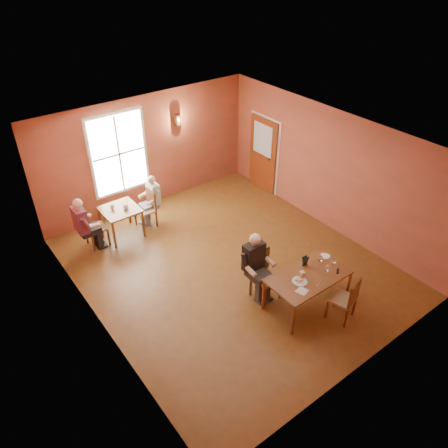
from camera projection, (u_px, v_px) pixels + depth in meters
ground at (229, 266)px, 9.82m from camera, size 6.00×7.00×0.01m
wall_back at (147, 152)px, 11.28m from camera, size 6.00×0.04×3.00m
wall_front at (370, 309)px, 6.66m from camera, size 6.00×0.04×3.00m
wall_left at (91, 267)px, 7.48m from camera, size 0.04×7.00×3.00m
wall_right at (329, 170)px, 10.46m from camera, size 0.04×7.00×3.00m
ceiling at (230, 142)px, 8.12m from camera, size 6.00×7.00×0.04m
window at (119, 154)px, 10.74m from camera, size 1.36×0.10×1.96m
door at (263, 155)px, 12.20m from camera, size 0.12×1.04×2.10m
wall_sconce at (177, 120)px, 11.27m from camera, size 0.16×0.16×0.28m
main_table at (306, 290)px, 8.63m from camera, size 1.62×0.91×0.76m
chair_diner_main at (266, 277)px, 8.73m from camera, size 0.47×0.47×1.07m
diner_main at (268, 271)px, 8.61m from camera, size 0.56×0.56×1.41m
chair_empty at (342, 298)px, 8.29m from camera, size 0.54×0.54×0.99m
plate_food at (300, 281)px, 8.26m from camera, size 0.36×0.36×0.04m
sandwich at (302, 275)px, 8.34m from camera, size 0.10×0.09×0.12m
goblet_a at (320, 260)px, 8.65m from camera, size 0.10×0.10×0.20m
goblet_b at (334, 262)px, 8.60m from camera, size 0.10×0.10×0.20m
goblet_c at (326, 270)px, 8.41m from camera, size 0.10×0.10×0.19m
menu_stand at (305, 261)px, 8.62m from camera, size 0.13×0.07×0.21m
knife at (319, 283)px, 8.23m from camera, size 0.20×0.08×0.00m
napkin at (302, 291)px, 8.06m from camera, size 0.24×0.24×0.01m
side_plate at (325, 256)px, 8.90m from camera, size 0.20×0.20×0.01m
sunglasses at (338, 271)px, 8.51m from camera, size 0.15×0.12×0.02m
second_table at (122, 222)px, 10.63m from camera, size 0.85×0.85×0.75m
chair_diner_white at (145, 209)px, 10.89m from camera, size 0.43×0.43×0.98m
diner_white at (145, 204)px, 10.82m from camera, size 0.50×0.50×1.25m
chair_diner_maroon at (96, 227)px, 10.24m from camera, size 0.43×0.43×0.98m
diner_maroon at (93, 221)px, 10.12m from camera, size 0.55×0.55×1.37m
cup_a at (126, 207)px, 10.39m from camera, size 0.14×0.14×0.09m
cup_b at (112, 207)px, 10.38m from camera, size 0.13×0.13×0.10m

